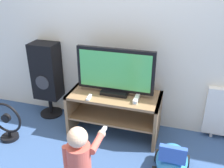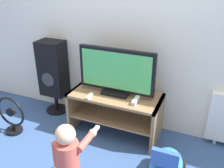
# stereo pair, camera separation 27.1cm
# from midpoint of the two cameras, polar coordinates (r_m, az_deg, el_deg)

# --- Properties ---
(ground_plane) EXTENTS (16.00, 16.00, 0.00)m
(ground_plane) POSITION_cam_midpoint_polar(r_m,az_deg,el_deg) (2.96, -3.54, -13.59)
(ground_plane) COLOR #38568C
(wall_back) EXTENTS (10.00, 0.06, 2.60)m
(wall_back) POSITION_cam_midpoint_polar(r_m,az_deg,el_deg) (2.90, -0.24, 14.23)
(wall_back) COLOR silver
(wall_back) RESTS_ON ground_plane
(tv_stand) EXTENTS (1.06, 0.49, 0.53)m
(tv_stand) POSITION_cam_midpoint_polar(r_m,az_deg,el_deg) (2.96, -2.07, -5.51)
(tv_stand) COLOR #93704C
(tv_stand) RESTS_ON ground_plane
(television) EXTENTS (0.89, 0.20, 0.54)m
(television) POSITION_cam_midpoint_polar(r_m,az_deg,el_deg) (2.77, -2.07, 2.64)
(television) COLOR black
(television) RESTS_ON tv_stand
(game_console) EXTENTS (0.05, 0.20, 0.04)m
(game_console) POSITION_cam_midpoint_polar(r_m,az_deg,el_deg) (2.72, 2.80, -3.50)
(game_console) COLOR white
(game_console) RESTS_ON tv_stand
(remote_primary) EXTENTS (0.04, 0.13, 0.03)m
(remote_primary) POSITION_cam_midpoint_polar(r_m,az_deg,el_deg) (2.80, -8.01, -3.12)
(remote_primary) COLOR white
(remote_primary) RESTS_ON tv_stand
(child) EXTENTS (0.29, 0.44, 0.76)m
(child) POSITION_cam_midpoint_polar(r_m,az_deg,el_deg) (2.14, -11.14, -16.73)
(child) COLOR #3F4C72
(child) RESTS_ON ground_plane
(speaker_tower) EXTENTS (0.34, 0.30, 1.01)m
(speaker_tower) POSITION_cam_midpoint_polar(r_m,az_deg,el_deg) (3.35, -16.97, 2.45)
(speaker_tower) COLOR black
(speaker_tower) RESTS_ON ground_plane
(floor_fan) EXTENTS (0.39, 0.20, 0.48)m
(floor_fan) POSITION_cam_midpoint_polar(r_m,az_deg,el_deg) (3.21, -25.14, -8.16)
(floor_fan) COLOR black
(floor_fan) RESTS_ON ground_plane
(ride_on_toy) EXTENTS (0.34, 0.47, 0.41)m
(ride_on_toy) POSITION_cam_midpoint_polar(r_m,az_deg,el_deg) (2.56, 10.46, -16.84)
(ride_on_toy) COLOR #338CD1
(ride_on_toy) RESTS_ON ground_plane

